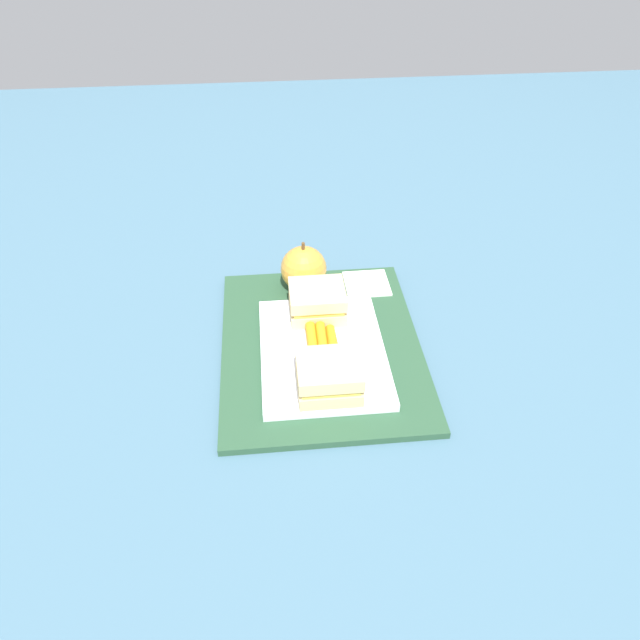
{
  "coord_description": "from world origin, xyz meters",
  "views": [
    {
      "loc": [
        -0.64,
        0.06,
        0.57
      ],
      "look_at": [
        0.01,
        0.0,
        0.04
      ],
      "focal_mm": 33.77,
      "sensor_mm": 36.0,
      "label": 1
    }
  ],
  "objects": [
    {
      "name": "sandwich_half_left",
      "position": [
        -0.1,
        0.0,
        0.04
      ],
      "size": [
        0.07,
        0.08,
        0.04
      ],
      "color": "#DBC189",
      "rests_on": "food_tray"
    },
    {
      "name": "food_tray",
      "position": [
        -0.03,
        0.0,
        0.02
      ],
      "size": [
        0.23,
        0.17,
        0.01
      ],
      "primitive_type": "cube",
      "color": "white",
      "rests_on": "lunchbag_mat"
    },
    {
      "name": "lunchbag_mat",
      "position": [
        0.0,
        0.0,
        0.01
      ],
      "size": [
        0.36,
        0.28,
        0.01
      ],
      "primitive_type": "cube",
      "color": "#284C33",
      "rests_on": "ground_plane"
    },
    {
      "name": "sandwich_half_right",
      "position": [
        0.05,
        0.0,
        0.04
      ],
      "size": [
        0.07,
        0.08,
        0.04
      ],
      "color": "#DBC189",
      "rests_on": "food_tray"
    },
    {
      "name": "ground_plane",
      "position": [
        0.0,
        0.0,
        0.0
      ],
      "size": [
        2.4,
        2.4,
        0.0
      ],
      "primitive_type": "plane",
      "color": "#42667A"
    },
    {
      "name": "carrot_sticks_bundle",
      "position": [
        -0.02,
        -0.0,
        0.03
      ],
      "size": [
        0.08,
        0.04,
        0.02
      ],
      "color": "orange",
      "rests_on": "food_tray"
    },
    {
      "name": "apple",
      "position": [
        0.14,
        0.01,
        0.05
      ],
      "size": [
        0.07,
        0.07,
        0.08
      ],
      "color": "gold",
      "rests_on": "lunchbag_mat"
    },
    {
      "name": "paper_napkin",
      "position": [
        0.14,
        -0.09,
        0.01
      ],
      "size": [
        0.07,
        0.07,
        0.0
      ],
      "primitive_type": "cube",
      "rotation": [
        0.0,
        0.0,
        0.01
      ],
      "color": "white",
      "rests_on": "lunchbag_mat"
    }
  ]
}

